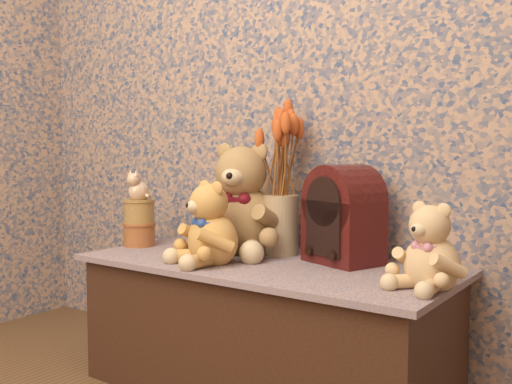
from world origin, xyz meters
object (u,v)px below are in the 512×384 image
teddy_small (432,242)px  cat_figurine (139,185)px  teddy_medium (213,219)px  cathedral_radio (344,214)px  teddy_large (243,194)px  ceramic_vase (281,225)px  biscuit_tin_lower (139,235)px

teddy_small → cat_figurine: size_ratio=2.11×
teddy_medium → cathedral_radio: 0.44m
teddy_large → teddy_medium: size_ratio=1.46×
teddy_large → ceramic_vase: teddy_large is taller
teddy_small → biscuit_tin_lower: 1.18m
teddy_small → ceramic_vase: bearing=-179.2°
teddy_large → ceramic_vase: bearing=5.3°
teddy_medium → cathedral_radio: size_ratio=0.90×
teddy_large → cat_figurine: (-0.42, -0.12, 0.02)m
ceramic_vase → cathedral_radio: bearing=-2.9°
teddy_medium → biscuit_tin_lower: 0.49m
teddy_large → teddy_medium: teddy_large is taller
teddy_medium → cathedral_radio: (0.35, 0.26, 0.02)m
teddy_small → cathedral_radio: bearing=171.4°
cathedral_radio → biscuit_tin_lower: size_ratio=2.69×
ceramic_vase → cat_figurine: size_ratio=1.79×
teddy_large → teddy_small: size_ratio=1.71×
teddy_small → cat_figurine: cat_figurine is taller
teddy_small → teddy_medium: bearing=-155.5°
ceramic_vase → biscuit_tin_lower: ceramic_vase is taller
cathedral_radio → ceramic_vase: 0.27m
teddy_medium → cat_figurine: cat_figurine is taller
biscuit_tin_lower → teddy_large: bearing=15.7°
biscuit_tin_lower → ceramic_vase: bearing=17.1°
teddy_large → ceramic_vase: size_ratio=2.01×
teddy_small → ceramic_vase: (-0.62, 0.20, -0.02)m
teddy_small → cat_figurine: bearing=-162.9°
ceramic_vase → teddy_small: bearing=-17.6°
teddy_large → cat_figurine: bearing=179.6°
ceramic_vase → teddy_large: bearing=-158.6°
teddy_large → cat_figurine: size_ratio=3.60×
teddy_large → cathedral_radio: size_ratio=1.31×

